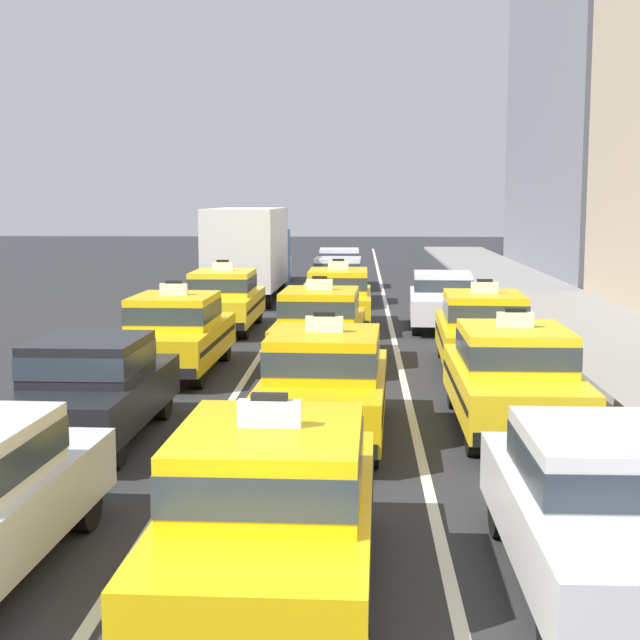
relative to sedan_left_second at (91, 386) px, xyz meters
name	(u,v)px	position (x,y,z in m)	size (l,w,h in m)	color
lane_stripe_left_center	(279,326)	(1.71, 12.76, -0.84)	(0.14, 80.00, 0.01)	silver
lane_stripe_center_right	(391,327)	(4.91, 12.76, -0.84)	(0.14, 80.00, 0.01)	silver
sedan_left_second	(91,386)	(0.00, 0.00, 0.00)	(1.84, 4.33, 1.58)	black
taxi_left_third	(176,332)	(0.20, 5.46, 0.03)	(1.91, 4.60, 1.96)	black
taxi_left_fourth	(224,299)	(0.29, 11.77, 0.03)	(1.85, 4.57, 1.96)	black
box_truck_left_fifth	(250,251)	(0.13, 19.27, 0.93)	(2.45, 7.02, 3.27)	black
sedan_left_sixth	(267,262)	(0.00, 26.57, 0.00)	(1.81, 4.32, 1.58)	black
taxi_center_nearest	(271,509)	(3.25, -5.53, 0.03)	(1.91, 4.59, 1.96)	black
taxi_center_second	(325,382)	(3.51, 0.28, 0.03)	(1.99, 4.63, 1.96)	black
taxi_center_third	(320,325)	(3.16, 6.65, 0.03)	(1.99, 4.63, 1.96)	black
taxi_center_fourth	(338,297)	(3.42, 12.33, 0.03)	(1.85, 4.57, 1.96)	black
sedan_center_fifth	(338,279)	(3.26, 18.61, 0.00)	(1.85, 4.34, 1.58)	black
sedan_center_sixth	(339,267)	(3.18, 24.20, 0.00)	(1.83, 4.33, 1.58)	black
sedan_right_nearest	(607,506)	(6.32, -5.22, 0.00)	(1.78, 4.31, 1.58)	black
taxi_right_second	(513,376)	(6.43, 0.91, 0.03)	(1.85, 4.57, 1.96)	black
taxi_right_third	(483,330)	(6.64, 6.08, 0.03)	(1.96, 4.62, 1.96)	black
sedan_right_fourth	(442,298)	(6.32, 12.46, 0.00)	(1.96, 4.38, 1.58)	black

